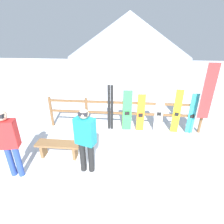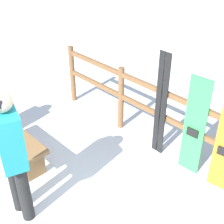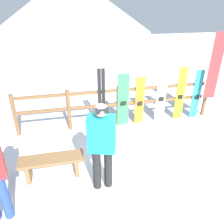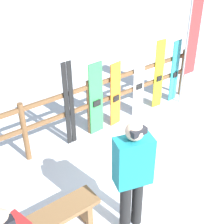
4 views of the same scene
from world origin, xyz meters
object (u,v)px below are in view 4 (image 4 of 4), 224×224
bench (55,220)px  snowboard_cyan (175,72)px  snowboard_white (139,83)px  snowboard_green (96,100)px  snowboard_yellow (159,75)px  ski_pair_black (69,105)px  snowboard_orange (115,95)px  person_teal (133,172)px  rental_flag (191,41)px

bench → snowboard_cyan: bearing=22.6°
snowboard_white → snowboard_green: bearing=-180.0°
bench → snowboard_yellow: bearing=25.6°
ski_pair_black → snowboard_orange: bearing=-0.2°
snowboard_white → snowboard_yellow: bearing=0.0°
snowboard_cyan → person_teal: bearing=-145.7°
rental_flag → snowboard_green: bearing=175.3°
snowboard_white → snowboard_orange: bearing=-180.0°
snowboard_yellow → rental_flag: size_ratio=0.64×
snowboard_green → snowboard_orange: bearing=-0.0°
ski_pair_black → bench: bearing=-127.0°
person_teal → snowboard_orange: bearing=56.5°
snowboard_green → ski_pair_black: bearing=179.7°
bench → rental_flag: 4.70m
snowboard_white → rental_flag: rental_flag is taller
rental_flag → bench: bearing=-160.5°
snowboard_yellow → snowboard_cyan: size_ratio=1.08×
snowboard_cyan → rental_flag: (0.18, -0.20, 0.74)m
snowboard_white → ski_pair_black: bearing=179.9°
bench → rental_flag: size_ratio=0.50×
snowboard_orange → snowboard_white: snowboard_white is taller
snowboard_green → snowboard_orange: snowboard_green is taller
snowboard_cyan → rental_flag: 0.79m
person_teal → snowboard_orange: (1.45, 2.18, -0.31)m
ski_pair_black → snowboard_yellow: size_ratio=1.06×
bench → snowboard_cyan: (4.12, 1.72, 0.39)m
ski_pair_black → snowboard_yellow: bearing=-0.1°
bench → rental_flag: bearing=19.5°
snowboard_green → snowboard_cyan: snowboard_green is taller
ski_pair_black → rental_flag: bearing=-3.9°
bench → snowboard_green: 2.59m
snowboard_yellow → person_teal: bearing=-140.7°
snowboard_green → bench: bearing=-137.8°
ski_pair_black → snowboard_yellow: ski_pair_black is taller
bench → snowboard_white: size_ratio=0.80×
snowboard_orange → rental_flag: (1.93, -0.20, 0.78)m
bench → ski_pair_black: (1.30, 1.72, 0.50)m
person_teal → snowboard_cyan: 3.88m
ski_pair_black → rental_flag: (3.00, -0.20, 0.63)m
snowboard_yellow → rental_flag: 1.00m
person_teal → ski_pair_black: (0.37, 2.19, -0.16)m
snowboard_yellow → snowboard_orange: bearing=-180.0°
ski_pair_black → snowboard_white: (1.70, -0.00, -0.07)m
person_teal → ski_pair_black: bearing=80.3°
rental_flag → person_teal: bearing=-149.6°
bench → snowboard_yellow: snowboard_yellow is taller
person_teal → snowboard_yellow: size_ratio=1.09×
person_teal → rental_flag: bearing=30.4°
snowboard_green → rental_flag: rental_flag is taller
ski_pair_black → snowboard_green: ski_pair_black is taller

